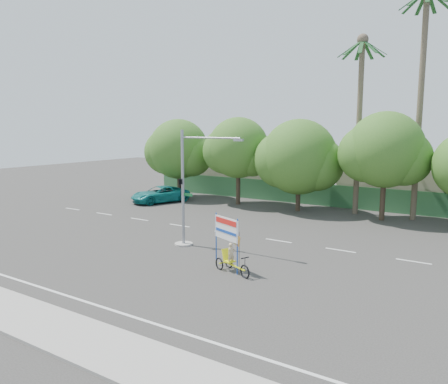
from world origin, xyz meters
The scene contains 14 objects.
ground centered at (0.00, 0.00, 0.00)m, with size 120.00×120.00×0.00m, color #33302D.
sidewalk_near centered at (0.00, -7.50, 0.06)m, with size 50.00×2.40×0.12m, color gray.
fence centered at (0.00, 21.50, 1.00)m, with size 38.00×0.08×2.00m, color #336B3D.
building_left centered at (-10.00, 26.00, 2.00)m, with size 12.00×8.00×4.00m, color #C4B39C.
building_right centered at (8.00, 26.00, 1.80)m, with size 14.00×8.00×3.60m, color #C4B39C.
tree_far_left centered at (-14.05, 18.00, 4.76)m, with size 7.14×6.00×7.96m.
tree_left centered at (-7.05, 18.00, 5.06)m, with size 6.66×5.60×8.07m.
tree_center centered at (-1.05, 18.00, 4.47)m, with size 7.62×6.40×7.85m.
tree_right centered at (5.95, 18.00, 5.24)m, with size 6.90×5.80×8.36m.
palm_tall centered at (8.00, 19.50, 10.46)m, with size 3.73×3.79×17.45m.
palm_short centered at (3.50, 19.50, 8.86)m, with size 3.73×3.79×14.45m.
traffic_signal centered at (-2.20, 3.98, 2.92)m, with size 4.72×1.10×7.00m.
trike_billboard centered at (2.49, 1.35, 1.14)m, with size 2.68×1.33×2.83m.
pickup_truck centered at (-13.82, 14.83, 0.78)m, with size 2.57×5.58×1.55m, color #117774.
Camera 1 is at (13.67, -16.53, 7.16)m, focal length 35.00 mm.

